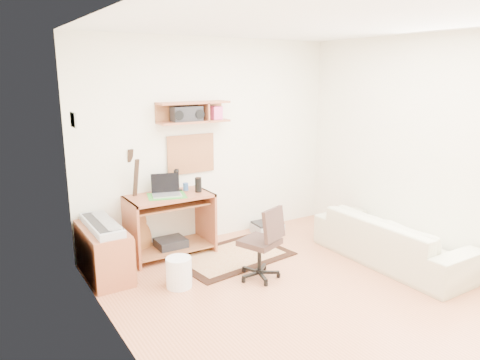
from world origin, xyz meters
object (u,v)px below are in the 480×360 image
cabinet (104,252)px  printer (267,227)px  sofa (393,232)px  desk (170,225)px  task_chair (260,242)px

cabinet → printer: bearing=4.5°
sofa → desk: bearing=53.2°
cabinet → printer: cabinet is taller
desk → printer: (1.45, 0.01, -0.29)m
printer → sofa: size_ratio=0.21×
desk → task_chair: 1.24m
desk → task_chair: bearing=-63.5°
task_chair → desk: bearing=95.3°
task_chair → cabinet: 1.69m
desk → cabinet: size_ratio=1.11×
task_chair → cabinet: size_ratio=0.91×
cabinet → printer: (2.30, 0.18, -0.19)m
desk → task_chair: task_chair is taller
cabinet → sofa: (2.96, -1.40, 0.09)m
desk → sofa: size_ratio=0.53×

